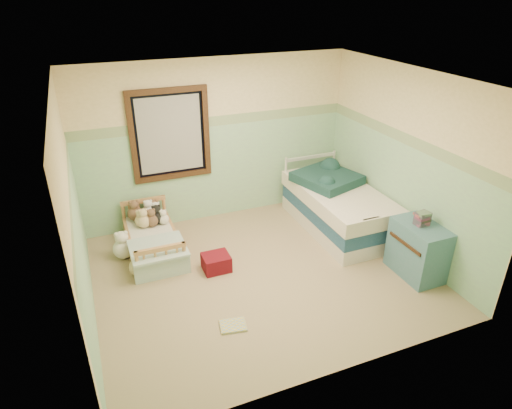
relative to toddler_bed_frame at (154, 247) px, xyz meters
name	(u,v)px	position (x,y,z in m)	size (l,w,h in m)	color
floor	(261,274)	(1.21, -1.05, -0.10)	(4.20, 3.60, 0.02)	#99835B
ceiling	(262,79)	(1.21, -1.05, 2.42)	(4.20, 3.60, 0.02)	silver
wall_back	(216,142)	(1.21, 0.75, 1.16)	(4.20, 0.04, 2.50)	beige
wall_front	(343,268)	(1.21, -2.85, 1.16)	(4.20, 0.04, 2.50)	beige
wall_left	(74,218)	(-0.89, -1.05, 1.16)	(0.04, 3.60, 2.50)	beige
wall_right	(405,163)	(3.31, -1.05, 1.16)	(0.04, 3.60, 2.50)	beige
wainscot_mint	(218,172)	(1.21, 0.74, 0.66)	(4.20, 0.01, 1.50)	#8BB498
border_strip	(216,121)	(1.21, 0.74, 1.49)	(4.20, 0.01, 0.15)	#50814D
window_frame	(170,135)	(0.51, 0.71, 1.36)	(1.16, 0.06, 1.36)	black
window_blinds	(170,135)	(0.51, 0.72, 1.36)	(0.92, 0.01, 1.12)	#B7B7B5
toddler_bed_frame	(154,247)	(0.00, 0.00, 0.00)	(0.66, 1.32, 0.17)	#9D6938
toddler_mattress	(153,238)	(0.00, 0.00, 0.15)	(0.61, 1.27, 0.12)	silver
patchwork_quilt	(158,248)	(0.00, -0.41, 0.22)	(0.72, 0.66, 0.03)	#81B4D8
plush_bed_brown	(135,213)	(-0.15, 0.50, 0.31)	(0.22, 0.22, 0.22)	brown
plush_bed_white	(149,212)	(0.05, 0.50, 0.30)	(0.20, 0.20, 0.20)	white
plush_bed_tan	(141,221)	(-0.10, 0.28, 0.29)	(0.18, 0.18, 0.18)	beige
plush_bed_dark	(157,217)	(0.13, 0.28, 0.30)	(0.20, 0.20, 0.20)	black
plush_floor_cream	(123,249)	(-0.41, 0.01, 0.05)	(0.28, 0.28, 0.28)	white
plush_floor_tan	(137,267)	(-0.29, -0.46, 0.02)	(0.22, 0.22, 0.22)	beige
twin_bed_frame	(337,221)	(2.76, -0.37, 0.02)	(0.96, 1.92, 0.22)	silver
twin_boxspring	(338,209)	(2.76, -0.37, 0.24)	(0.96, 1.92, 0.22)	navy
twin_mattress	(339,196)	(2.76, -0.37, 0.46)	(1.00, 1.95, 0.22)	silver
teal_blanket	(327,178)	(2.71, -0.07, 0.64)	(0.81, 0.86, 0.14)	#143A36
dresser	(418,250)	(3.08, -1.80, 0.27)	(0.45, 0.72, 0.72)	#3B727B
book_stack	(422,219)	(3.08, -1.77, 0.72)	(0.17, 0.13, 0.17)	brown
red_pillow	(216,262)	(0.69, -0.75, 0.02)	(0.35, 0.31, 0.22)	#980415
floor_book	(233,326)	(0.53, -1.86, -0.07)	(0.29, 0.22, 0.03)	yellow
extra_plush_0	(144,221)	(-0.06, 0.24, 0.30)	(0.20, 0.20, 0.20)	beige
extra_plush_1	(152,220)	(0.05, 0.23, 0.30)	(0.19, 0.19, 0.19)	brown
extra_plush_2	(156,212)	(0.16, 0.47, 0.29)	(0.17, 0.17, 0.17)	white
extra_plush_3	(154,210)	(0.13, 0.55, 0.29)	(0.17, 0.17, 0.17)	brown
extra_plush_4	(164,219)	(0.21, 0.23, 0.28)	(0.15, 0.15, 0.15)	white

